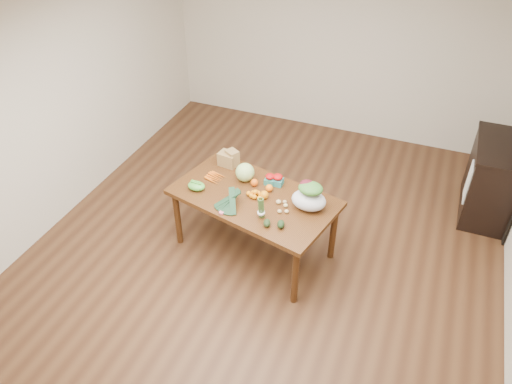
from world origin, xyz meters
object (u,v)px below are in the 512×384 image
at_px(dining_table, 254,223).
at_px(mandarin_cluster, 255,193).
at_px(cabbage, 245,172).
at_px(kale_bunch, 227,202).
at_px(salad_bag, 309,197).
at_px(cabinet, 491,179).
at_px(asparagus_bundle, 261,208).
at_px(paper_bag, 228,158).

distance_m(dining_table, mandarin_cluster, 0.42).
relative_size(cabbage, mandarin_cluster, 1.13).
xyz_separation_m(kale_bunch, salad_bag, (0.75, 0.31, 0.06)).
height_order(cabinet, salad_bag, salad_bag).
bearing_deg(cabbage, salad_bag, -15.14).
bearing_deg(asparagus_bundle, kale_bunch, -168.48).
distance_m(cabinet, paper_bag, 3.12).
height_order(mandarin_cluster, kale_bunch, kale_bunch).
height_order(cabbage, mandarin_cluster, cabbage).
distance_m(dining_table, paper_bag, 0.80).
height_order(cabinet, paper_bag, same).
bearing_deg(salad_bag, dining_table, -178.23).
bearing_deg(mandarin_cluster, paper_bag, 139.35).
bearing_deg(kale_bunch, mandarin_cluster, 70.57).
xyz_separation_m(kale_bunch, asparagus_bundle, (0.37, -0.01, 0.05)).
bearing_deg(cabinet, mandarin_cluster, -144.24).
bearing_deg(cabbage, asparagus_bundle, -53.45).
relative_size(dining_table, mandarin_cluster, 9.36).
xyz_separation_m(dining_table, kale_bunch, (-0.17, -0.29, 0.45)).
distance_m(paper_bag, mandarin_cluster, 0.66).
distance_m(cabinet, asparagus_bundle, 2.95).
bearing_deg(cabbage, cabinet, 29.72).
distance_m(cabbage, asparagus_bundle, 0.66).
height_order(cabbage, salad_bag, salad_bag).
bearing_deg(dining_table, kale_bunch, -107.12).
bearing_deg(mandarin_cluster, asparagus_bundle, -58.73).
bearing_deg(kale_bunch, cabinet, 51.43).
relative_size(asparagus_bundle, salad_bag, 0.71).
bearing_deg(mandarin_cluster, dining_table, 175.89).
xyz_separation_m(paper_bag, kale_bunch, (0.32, -0.72, -0.02)).
xyz_separation_m(cabinet, cabbage, (-2.54, -1.45, 0.38)).
xyz_separation_m(cabbage, salad_bag, (0.78, -0.21, 0.03)).
relative_size(cabbage, kale_bunch, 0.51).
bearing_deg(cabbage, kale_bunch, -87.26).
bearing_deg(paper_bag, cabinet, 23.80).
xyz_separation_m(cabbage, kale_bunch, (0.02, -0.52, -0.02)).
xyz_separation_m(dining_table, paper_bag, (-0.49, 0.43, 0.47)).
bearing_deg(kale_bunch, paper_bag, 127.24).
bearing_deg(kale_bunch, asparagus_bundle, 11.52).
bearing_deg(asparagus_bundle, cabinet, 56.05).
bearing_deg(paper_bag, salad_bag, -21.08).
xyz_separation_m(cabinet, salad_bag, (-1.77, -1.66, 0.42)).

